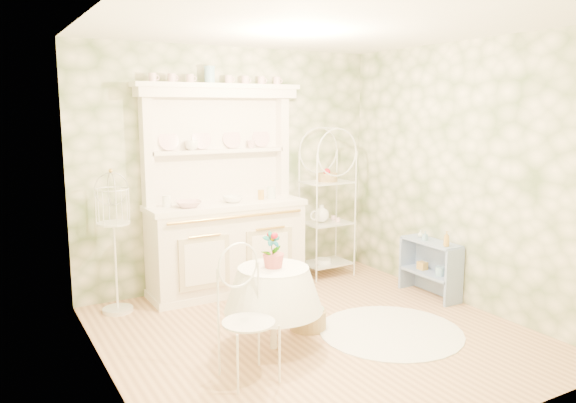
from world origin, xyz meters
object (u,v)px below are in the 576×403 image
kitchen_dresser (226,190)px  birdcage_stand (114,241)px  side_shelf (430,269)px  bakers_rack (327,200)px  cafe_chair (248,322)px  floor_basket (308,317)px  round_table (274,315)px

kitchen_dresser → birdcage_stand: (-1.22, -0.05, -0.42)m
kitchen_dresser → side_shelf: 2.39m
bakers_rack → birdcage_stand: 2.54m
kitchen_dresser → cafe_chair: kitchen_dresser is taller
birdcage_stand → floor_basket: bearing=-42.7°
cafe_chair → side_shelf: bearing=9.6°
floor_basket → birdcage_stand: bearing=137.3°
kitchen_dresser → bakers_rack: bearing=-1.2°
bakers_rack → side_shelf: bearing=-67.5°
cafe_chair → floor_basket: bearing=27.5°
bakers_rack → birdcage_stand: bakers_rack is taller
bakers_rack → floor_basket: size_ratio=5.41×
round_table → birdcage_stand: bearing=121.6°
bakers_rack → cafe_chair: bakers_rack is taller
birdcage_stand → bakers_rack: bearing=0.5°
bakers_rack → side_shelf: size_ratio=2.73×
bakers_rack → round_table: bakers_rack is taller
bakers_rack → cafe_chair: bearing=-137.4°
birdcage_stand → round_table: bearing=-58.4°
kitchen_dresser → round_table: 1.83m
side_shelf → bakers_rack: bearing=107.4°
bakers_rack → birdcage_stand: (-2.54, -0.02, -0.21)m
birdcage_stand → kitchen_dresser: bearing=2.4°
bakers_rack → floor_basket: (-1.10, -1.35, -0.83)m
cafe_chair → bakers_rack: bearing=37.5°
birdcage_stand → floor_basket: 2.05m
kitchen_dresser → round_table: size_ratio=3.82×
cafe_chair → birdcage_stand: size_ratio=0.63×
side_shelf → cafe_chair: size_ratio=0.75×
round_table → floor_basket: (0.48, 0.22, -0.19)m
kitchen_dresser → cafe_chair: bearing=-109.2°
round_table → floor_basket: 0.56m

